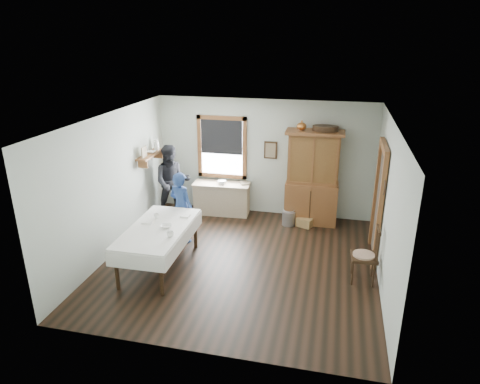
% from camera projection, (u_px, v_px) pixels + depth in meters
% --- Properties ---
extents(room, '(5.01, 5.01, 2.70)m').
position_uv_depth(room, '(240.00, 195.00, 7.60)').
color(room, black).
rests_on(room, ground).
extents(window, '(1.18, 0.07, 1.48)m').
position_uv_depth(window, '(222.00, 144.00, 9.96)').
color(window, white).
rests_on(window, room).
extents(doorway, '(0.09, 1.14, 2.22)m').
position_uv_depth(doorway, '(379.00, 199.00, 7.92)').
color(doorway, '#453C31').
rests_on(doorway, room).
extents(wall_shelf, '(0.24, 1.00, 0.44)m').
position_uv_depth(wall_shelf, '(151.00, 153.00, 9.43)').
color(wall_shelf, brown).
rests_on(wall_shelf, room).
extents(framed_picture, '(0.30, 0.04, 0.40)m').
position_uv_depth(framed_picture, '(271.00, 150.00, 9.75)').
color(framed_picture, '#362312').
rests_on(framed_picture, room).
extents(rug_beater, '(0.01, 0.27, 0.27)m').
position_uv_depth(rug_beater, '(385.00, 180.00, 7.23)').
color(rug_beater, black).
rests_on(rug_beater, room).
extents(work_counter, '(1.35, 0.57, 0.76)m').
position_uv_depth(work_counter, '(222.00, 198.00, 10.13)').
color(work_counter, tan).
rests_on(work_counter, room).
extents(china_hutch, '(1.25, 0.61, 2.11)m').
position_uv_depth(china_hutch, '(312.00, 178.00, 9.44)').
color(china_hutch, brown).
rests_on(china_hutch, room).
extents(dining_table, '(1.07, 1.99, 0.79)m').
position_uv_depth(dining_table, '(159.00, 247.00, 7.79)').
color(dining_table, white).
rests_on(dining_table, room).
extents(spindle_chair, '(0.50, 0.50, 1.03)m').
position_uv_depth(spindle_chair, '(364.00, 254.00, 7.29)').
color(spindle_chair, '#362312').
rests_on(spindle_chair, room).
extents(pail, '(0.39, 0.39, 0.32)m').
position_uv_depth(pail, '(289.00, 218.00, 9.60)').
color(pail, '#9DA1A5').
rests_on(pail, room).
extents(wicker_basket, '(0.40, 0.34, 0.20)m').
position_uv_depth(wicker_basket, '(305.00, 222.00, 9.54)').
color(wicker_basket, tan).
rests_on(wicker_basket, room).
extents(woman_blue, '(0.59, 0.48, 1.38)m').
position_uv_depth(woman_blue, '(181.00, 210.00, 8.68)').
color(woman_blue, navy).
rests_on(woman_blue, room).
extents(figure_dark, '(0.95, 0.85, 1.59)m').
position_uv_depth(figure_dark, '(172.00, 184.00, 9.81)').
color(figure_dark, black).
rests_on(figure_dark, room).
extents(table_cup_a, '(0.15, 0.15, 0.09)m').
position_uv_depth(table_cup_a, '(170.00, 234.00, 7.29)').
color(table_cup_a, white).
rests_on(table_cup_a, dining_table).
extents(table_cup_b, '(0.11, 0.11, 0.09)m').
position_uv_depth(table_cup_b, '(156.00, 216.00, 8.02)').
color(table_cup_b, white).
rests_on(table_cup_b, dining_table).
extents(table_bowl, '(0.27, 0.27, 0.06)m').
position_uv_depth(table_bowl, '(166.00, 226.00, 7.64)').
color(table_bowl, white).
rests_on(table_bowl, dining_table).
extents(counter_book, '(0.25, 0.28, 0.02)m').
position_uv_depth(counter_book, '(240.00, 183.00, 9.97)').
color(counter_book, '#7F7054').
rests_on(counter_book, work_counter).
extents(counter_bowl, '(0.28, 0.28, 0.07)m').
position_uv_depth(counter_bowl, '(222.00, 182.00, 9.99)').
color(counter_bowl, white).
rests_on(counter_bowl, work_counter).
extents(shelf_bowl, '(0.22, 0.22, 0.05)m').
position_uv_depth(shelf_bowl, '(151.00, 152.00, 9.43)').
color(shelf_bowl, white).
rests_on(shelf_bowl, wall_shelf).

